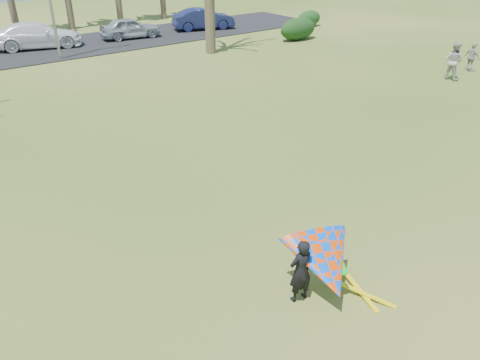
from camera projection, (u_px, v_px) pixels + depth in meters
ground at (291, 252)px, 11.09m from camera, size 100.00×100.00×0.00m
parking_strip at (11, 54)px, 28.55m from camera, size 46.00×7.00×0.06m
hedge_near at (298, 29)px, 32.10m from camera, size 2.97×1.35×1.49m
hedge_far at (309, 18)px, 36.62m from camera, size 2.22×1.05×1.24m
car_3 at (37, 35)px, 29.67m from camera, size 5.78×3.51×1.57m
car_4 at (130, 28)px, 32.39m from camera, size 4.29×2.21×1.40m
car_5 at (203, 19)px, 35.25m from camera, size 4.86×2.90×1.51m
pedestrian_a at (453, 61)px, 23.50m from camera, size 0.74×0.94×1.88m
pedestrian_b at (472, 57)px, 24.90m from camera, size 0.53×0.93×1.50m
kite_flyer at (324, 264)px, 9.37m from camera, size 2.13×2.39×2.02m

